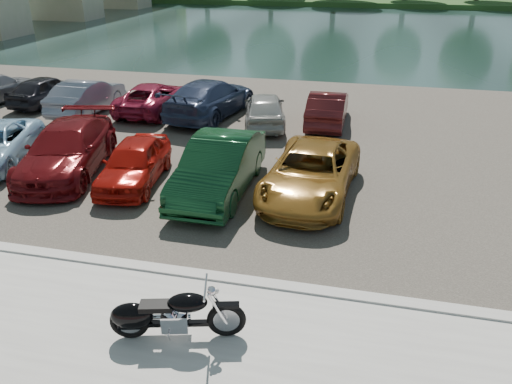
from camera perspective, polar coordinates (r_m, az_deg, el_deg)
ground at (r=9.10m, az=-9.79°, el=-17.00°), size 200.00×200.00×0.00m
kerb at (r=10.50m, az=-5.69°, el=-9.62°), size 60.00×0.30×0.14m
parking_lot at (r=18.36m, az=3.18°, el=6.24°), size 60.00×18.00×0.04m
river at (r=46.56m, az=9.85°, el=17.76°), size 120.00×40.00×0.00m
motorcycle at (r=8.85m, az=-10.38°, el=-13.67°), size 2.29×0.95×1.05m
car_3 at (r=16.13m, az=-20.78°, el=4.58°), size 3.05×5.29×1.44m
car_4 at (r=14.78m, az=-13.76°, el=3.29°), size 1.95×3.85×1.26m
car_5 at (r=13.77m, az=-4.25°, el=2.93°), size 1.64×4.66×1.53m
car_6 at (r=13.68m, az=6.29°, el=2.23°), size 2.57×4.96×1.34m
car_8 at (r=24.15m, az=-22.83°, el=10.70°), size 1.98×3.94×1.29m
car_9 at (r=22.30m, az=-18.77°, el=10.34°), size 1.50×4.19×1.37m
car_10 at (r=21.68m, az=-11.65°, el=10.55°), size 2.03×4.39×1.22m
car_11 at (r=20.71m, az=-5.25°, el=10.66°), size 2.97×5.45×1.50m
car_12 at (r=19.47m, az=0.99°, el=9.48°), size 2.38×4.05×1.29m
car_13 at (r=19.74m, az=8.19°, el=9.47°), size 1.42×3.98×1.31m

